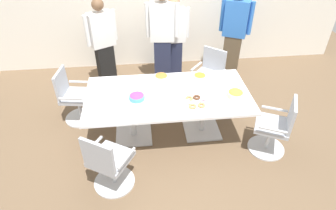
% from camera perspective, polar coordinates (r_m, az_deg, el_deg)
% --- Properties ---
extents(ground_plane, '(10.00, 10.00, 0.01)m').
position_cam_1_polar(ground_plane, '(4.69, 0.00, -5.44)').
color(ground_plane, brown).
extents(conference_table, '(2.40, 1.20, 0.75)m').
position_cam_1_polar(conference_table, '(4.29, 0.00, 0.80)').
color(conference_table, white).
rests_on(conference_table, ground).
extents(office_chair_0, '(0.76, 0.76, 0.91)m').
position_cam_1_polar(office_chair_0, '(5.33, 8.08, 5.45)').
color(office_chair_0, silver).
rests_on(office_chair_0, ground).
extents(office_chair_1, '(0.62, 0.62, 0.91)m').
position_cam_1_polar(office_chair_1, '(4.96, -18.01, 1.20)').
color(office_chair_1, silver).
rests_on(office_chair_1, ground).
extents(office_chair_2, '(0.74, 0.74, 0.91)m').
position_cam_1_polar(office_chair_2, '(3.74, -11.63, -11.42)').
color(office_chair_2, silver).
rests_on(office_chair_2, ground).
extents(office_chair_3, '(0.72, 0.72, 0.91)m').
position_cam_1_polar(office_chair_3, '(4.41, 20.39, -4.47)').
color(office_chair_3, silver).
rests_on(office_chair_3, ground).
extents(person_standing_0, '(0.58, 0.40, 1.67)m').
position_cam_1_polar(person_standing_0, '(5.65, -12.73, 12.03)').
color(person_standing_0, black).
rests_on(person_standing_0, ground).
extents(person_standing_1, '(0.61, 0.26, 1.84)m').
position_cam_1_polar(person_standing_1, '(5.52, -1.12, 13.56)').
color(person_standing_1, '#232842').
rests_on(person_standing_1, ground).
extents(person_standing_2, '(0.61, 0.26, 1.67)m').
position_cam_1_polar(person_standing_2, '(5.70, 1.06, 13.16)').
color(person_standing_2, '#232842').
rests_on(person_standing_2, ground).
extents(person_standing_3, '(0.58, 0.39, 1.81)m').
position_cam_1_polar(person_standing_3, '(5.90, 12.98, 13.98)').
color(person_standing_3, brown).
rests_on(person_standing_3, ground).
extents(snack_bowl_candy_mix, '(0.23, 0.23, 0.09)m').
position_cam_1_polar(snack_bowl_candy_mix, '(4.12, -6.18, 1.67)').
color(snack_bowl_candy_mix, '#4C9EC6').
rests_on(snack_bowl_candy_mix, conference_table).
extents(snack_bowl_chips_yellow, '(0.23, 0.23, 0.12)m').
position_cam_1_polar(snack_bowl_chips_yellow, '(4.24, 13.18, 2.20)').
color(snack_bowl_chips_yellow, beige).
rests_on(snack_bowl_chips_yellow, conference_table).
extents(snack_bowl_chips_orange, '(0.20, 0.20, 0.08)m').
position_cam_1_polar(snack_bowl_chips_orange, '(4.60, 6.30, 5.68)').
color(snack_bowl_chips_orange, beige).
rests_on(snack_bowl_chips_orange, conference_table).
extents(snack_bowl_pretzels, '(0.22, 0.22, 0.10)m').
position_cam_1_polar(snack_bowl_pretzels, '(4.53, -1.34, 5.57)').
color(snack_bowl_pretzels, white).
rests_on(snack_bowl_pretzels, conference_table).
extents(donut_platter, '(0.34, 0.33, 0.04)m').
position_cam_1_polar(donut_platter, '(4.04, 5.36, 0.56)').
color(donut_platter, white).
rests_on(donut_platter, conference_table).
extents(plate_stack, '(0.22, 0.22, 0.03)m').
position_cam_1_polar(plate_stack, '(4.08, -11.17, 0.27)').
color(plate_stack, white).
rests_on(plate_stack, conference_table).
extents(napkin_pile, '(0.14, 0.14, 0.06)m').
position_cam_1_polar(napkin_pile, '(4.20, -0.66, 2.48)').
color(napkin_pile, white).
rests_on(napkin_pile, conference_table).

